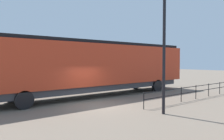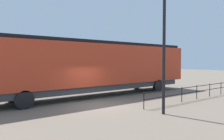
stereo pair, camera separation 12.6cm
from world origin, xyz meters
TOP-DOWN VIEW (x-y plane):
  - ground_plane at (0.00, 0.00)m, footprint 120.00×120.00m
  - locomotive at (-3.20, 2.46)m, footprint 3.09×18.58m
  - lamp_post at (3.99, 1.39)m, footprint 0.52×0.52m
  - platform_fence at (2.57, 7.03)m, footprint 0.05×11.31m

SIDE VIEW (x-z plane):
  - ground_plane at x=0.00m, z-range 0.00..0.00m
  - platform_fence at x=2.57m, z-range 0.16..1.19m
  - locomotive at x=-3.20m, z-range 0.26..4.59m
  - lamp_post at x=3.99m, z-range 1.34..8.02m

